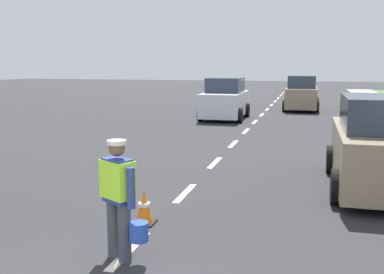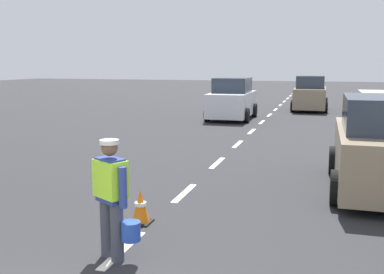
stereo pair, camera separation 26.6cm
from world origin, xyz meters
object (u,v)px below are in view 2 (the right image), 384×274
object	(u,v)px
traffic_cone_near	(141,207)
car_outgoing_far	(310,94)
road_worker	(112,194)
car_parked_curbside	(382,148)
car_oncoming_second	(232,100)

from	to	relation	value
traffic_cone_near	car_outgoing_far	xyz separation A→B (m)	(2.13, 20.06, 0.64)
road_worker	traffic_cone_near	xyz separation A→B (m)	(-0.20, 1.41, -0.64)
car_outgoing_far	traffic_cone_near	bearing A→B (deg)	-96.05
car_parked_curbside	car_outgoing_far	size ratio (longest dim) A/B	1.03
car_outgoing_far	car_oncoming_second	size ratio (longest dim) A/B	1.04
road_worker	traffic_cone_near	bearing A→B (deg)	97.92
road_worker	car_outgoing_far	distance (m)	21.56
traffic_cone_near	car_parked_curbside	distance (m)	5.26
road_worker	car_parked_curbside	xyz separation A→B (m)	(3.90, 4.66, 0.00)
car_outgoing_far	car_oncoming_second	world-z (taller)	car_oncoming_second
traffic_cone_near	car_outgoing_far	world-z (taller)	car_outgoing_far
traffic_cone_near	car_oncoming_second	world-z (taller)	car_oncoming_second
car_parked_curbside	car_oncoming_second	size ratio (longest dim) A/B	1.07
road_worker	traffic_cone_near	world-z (taller)	road_worker
traffic_cone_near	car_parked_curbside	bearing A→B (deg)	38.41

